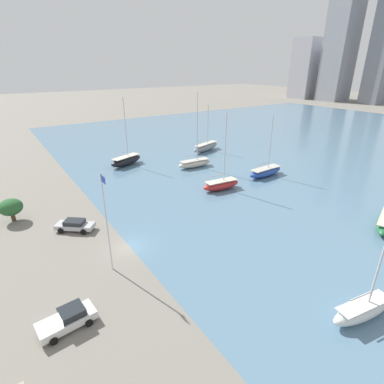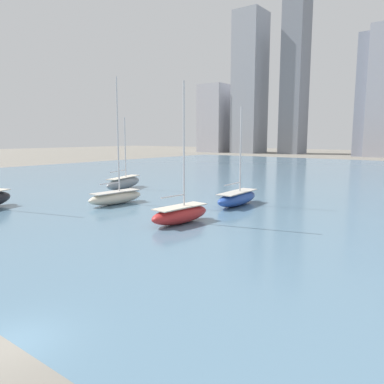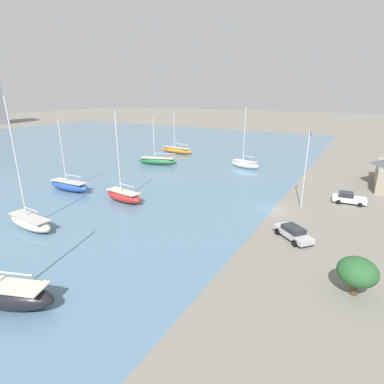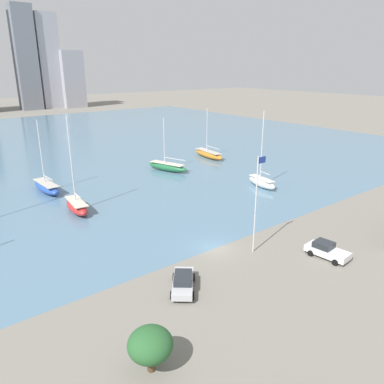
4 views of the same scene
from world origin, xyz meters
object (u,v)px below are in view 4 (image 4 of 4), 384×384
object	(u,v)px
sailboat_orange	(209,154)
sailboat_blue	(47,187)
parked_pickup_white	(327,250)
sailboat_red	(77,206)
parked_sedan_silver	(183,282)
flag_pole	(256,202)
sailboat_green	(167,167)
sailboat_white	(262,182)

from	to	relation	value
sailboat_orange	sailboat_blue	xyz separation A→B (m)	(-37.92, -2.47, 0.06)
parked_pickup_white	sailboat_red	bearing A→B (deg)	113.36
parked_pickup_white	parked_sedan_silver	world-z (taller)	parked_pickup_white
flag_pole	parked_sedan_silver	distance (m)	12.24
parked_sedan_silver	flag_pole	bearing A→B (deg)	45.62
sailboat_orange	sailboat_green	xyz separation A→B (m)	(-14.12, -3.72, 0.01)
sailboat_green	parked_pickup_white	bearing A→B (deg)	-117.57
flag_pole	sailboat_green	xyz separation A→B (m)	(12.04, 35.07, -5.21)
sailboat_orange	parked_sedan_silver	distance (m)	54.57
sailboat_green	sailboat_blue	size ratio (longest dim) A/B	0.88
flag_pole	sailboat_blue	distance (m)	38.52
sailboat_white	sailboat_orange	xyz separation A→B (m)	(7.17, 22.88, -0.10)
flag_pole	sailboat_red	world-z (taller)	sailboat_red
parked_sedan_silver	parked_pickup_white	bearing A→B (deg)	23.50
parked_sedan_silver	sailboat_white	bearing A→B (deg)	69.10
sailboat_red	parked_sedan_silver	world-z (taller)	sailboat_red
sailboat_blue	parked_pickup_white	xyz separation A→B (m)	(17.23, -42.20, -0.11)
sailboat_red	parked_pickup_white	size ratio (longest dim) A/B	2.82
sailboat_red	sailboat_green	distance (m)	25.59
flag_pole	parked_pickup_white	size ratio (longest dim) A/B	2.31
sailboat_blue	parked_pickup_white	bearing A→B (deg)	-70.60
sailboat_orange	parked_pickup_white	bearing A→B (deg)	-109.33
sailboat_orange	sailboat_red	bearing A→B (deg)	-153.45
flag_pole	parked_sedan_silver	bearing A→B (deg)	-173.75
sailboat_white	parked_pickup_white	world-z (taller)	sailboat_white
flag_pole	parked_pickup_white	world-z (taller)	flag_pole
sailboat_blue	flag_pole	bearing A→B (deg)	-74.87
sailboat_red	sailboat_orange	distance (m)	40.06
sailboat_white	parked_sedan_silver	distance (m)	34.50
flag_pole	sailboat_green	bearing A→B (deg)	71.05
parked_pickup_white	parked_sedan_silver	xyz separation A→B (m)	(-16.44, 4.68, -0.02)
parked_sedan_silver	sailboat_red	bearing A→B (deg)	129.95
flag_pole	sailboat_white	distance (m)	25.30
sailboat_white	sailboat_green	xyz separation A→B (m)	(-6.95, 19.16, -0.09)
sailboat_orange	parked_sedan_silver	xyz separation A→B (m)	(-37.13, -39.99, -0.07)
flag_pole	sailboat_orange	distance (m)	47.08
sailboat_white	parked_pickup_white	xyz separation A→B (m)	(-13.52, -21.79, -0.15)
flag_pole	sailboat_red	xyz separation A→B (m)	(-11.23, 24.41, -5.14)
flag_pole	sailboat_orange	bearing A→B (deg)	56.01
sailboat_red	sailboat_white	bearing A→B (deg)	-9.84
sailboat_white	parked_sedan_silver	bearing A→B (deg)	-140.83
flag_pole	sailboat_orange	world-z (taller)	sailboat_orange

